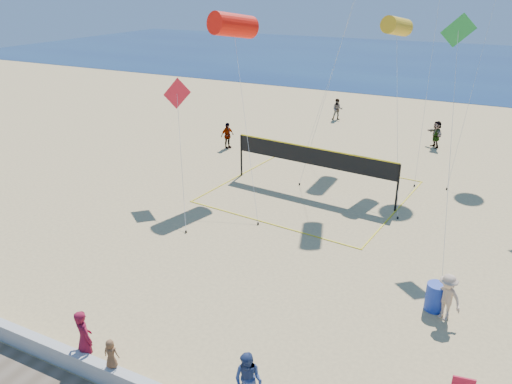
% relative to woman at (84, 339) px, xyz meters
% --- Properties ---
extents(ground, '(120.00, 120.00, 0.00)m').
position_rel_woman_xyz_m(ground, '(3.86, 2.70, -0.91)').
color(ground, tan).
rests_on(ground, ground).
extents(ocean, '(140.00, 50.00, 0.03)m').
position_rel_woman_xyz_m(ocean, '(3.86, 64.70, -0.89)').
color(ocean, '#10224F').
rests_on(ocean, ground).
extents(woman, '(0.77, 0.63, 1.81)m').
position_rel_woman_xyz_m(woman, '(0.00, 0.00, 0.00)').
color(woman, maroon).
rests_on(woman, ground).
extents(toddler, '(0.46, 0.36, 0.84)m').
position_rel_woman_xyz_m(toddler, '(1.17, -0.23, 0.11)').
color(toddler, brown).
rests_on(toddler, seawall).
extents(bystander_a, '(0.80, 0.63, 1.59)m').
position_rel_woman_xyz_m(bystander_a, '(4.70, 0.73, -0.11)').
color(bystander_a, navy).
rests_on(bystander_a, ground).
extents(bystander_b, '(1.19, 0.99, 1.60)m').
position_rel_woman_xyz_m(bystander_b, '(8.64, 6.70, -0.10)').
color(bystander_b, tan).
rests_on(bystander_b, ground).
extents(far_person_0, '(0.76, 1.07, 1.68)m').
position_rel_woman_xyz_m(far_person_0, '(-6.36, 19.09, -0.07)').
color(far_person_0, gray).
rests_on(far_person_0, ground).
extents(far_person_1, '(1.36, 1.62, 1.75)m').
position_rel_woman_xyz_m(far_person_1, '(5.64, 25.31, -0.03)').
color(far_person_1, gray).
rests_on(far_person_1, ground).
extents(far_person_3, '(0.95, 0.83, 1.64)m').
position_rel_woman_xyz_m(far_person_3, '(-2.28, 29.21, -0.08)').
color(far_person_3, gray).
rests_on(far_person_3, ground).
extents(trash_barrel, '(0.84, 0.84, 0.95)m').
position_rel_woman_xyz_m(trash_barrel, '(8.30, 7.06, -0.43)').
color(trash_barrel, '#1935A4').
rests_on(trash_barrel, ground).
extents(volleyball_net, '(9.79, 9.65, 2.39)m').
position_rel_woman_xyz_m(volleyball_net, '(1.14, 14.67, 0.73)').
color(volleyball_net, black).
rests_on(volleyball_net, ground).
extents(kite_0, '(4.56, 5.99, 8.74)m').
position_rel_woman_xyz_m(kite_0, '(-3.25, 14.55, 7.11)').
color(kite_0, '#FF1408').
rests_on(kite_0, ground).
extents(kite_2, '(2.87, 7.07, 8.46)m').
position_rel_woman_xyz_m(kite_2, '(3.64, 19.30, 6.97)').
color(kite_2, gold).
rests_on(kite_2, ground).
extents(kite_3, '(3.75, 4.18, 5.79)m').
position_rel_woman_xyz_m(kite_3, '(-4.83, 11.75, 3.85)').
color(kite_3, red).
rests_on(kite_3, ground).
extents(kite_4, '(1.98, 5.86, 8.90)m').
position_rel_woman_xyz_m(kite_4, '(7.25, 13.22, 6.66)').
color(kite_4, '#209037').
rests_on(kite_4, ground).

